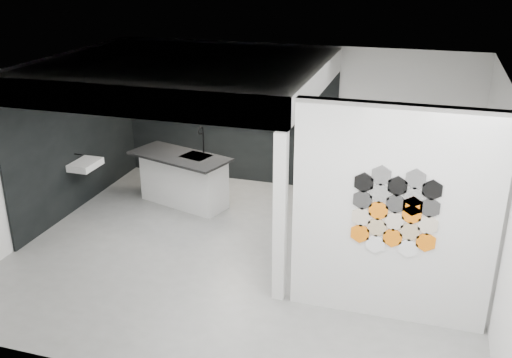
% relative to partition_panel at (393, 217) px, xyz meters
% --- Properties ---
extents(floor, '(7.00, 6.00, 0.01)m').
position_rel_partition_panel_xyz_m(floor, '(-2.23, 1.00, -1.40)').
color(floor, slate).
extents(partition_panel, '(2.45, 0.15, 2.80)m').
position_rel_partition_panel_xyz_m(partition_panel, '(0.00, 0.00, 0.00)').
color(partition_panel, silver).
rests_on(partition_panel, floor).
extents(bay_clad_back, '(4.40, 0.04, 2.35)m').
position_rel_partition_panel_xyz_m(bay_clad_back, '(-3.52, 3.97, -0.22)').
color(bay_clad_back, black).
rests_on(bay_clad_back, floor).
extents(bay_clad_left, '(0.04, 4.00, 2.35)m').
position_rel_partition_panel_xyz_m(bay_clad_left, '(-5.70, 2.00, -0.22)').
color(bay_clad_left, black).
rests_on(bay_clad_left, floor).
extents(bulkhead, '(4.40, 4.00, 0.40)m').
position_rel_partition_panel_xyz_m(bulkhead, '(-3.52, 2.00, 1.15)').
color(bulkhead, silver).
rests_on(bulkhead, corner_column).
extents(corner_column, '(0.16, 0.16, 2.35)m').
position_rel_partition_panel_xyz_m(corner_column, '(-1.41, 0.00, -0.22)').
color(corner_column, silver).
rests_on(corner_column, floor).
extents(fascia_beam, '(4.40, 0.16, 0.40)m').
position_rel_partition_panel_xyz_m(fascia_beam, '(-3.52, 0.08, 1.15)').
color(fascia_beam, silver).
rests_on(fascia_beam, corner_column).
extents(wall_basin, '(0.40, 0.60, 0.12)m').
position_rel_partition_panel_xyz_m(wall_basin, '(-5.46, 1.80, -0.55)').
color(wall_basin, silver).
rests_on(wall_basin, bay_clad_left).
extents(display_shelf, '(3.00, 0.15, 0.04)m').
position_rel_partition_panel_xyz_m(display_shelf, '(-3.43, 3.87, -0.10)').
color(display_shelf, black).
rests_on(display_shelf, bay_clad_back).
extents(kitchen_island, '(2.01, 1.32, 1.49)m').
position_rel_partition_panel_xyz_m(kitchen_island, '(-3.88, 2.49, -0.90)').
color(kitchen_island, silver).
rests_on(kitchen_island, floor).
extents(stockpot, '(0.29, 0.29, 0.19)m').
position_rel_partition_panel_xyz_m(stockpot, '(-4.78, 3.87, 0.02)').
color(stockpot, black).
rests_on(stockpot, display_shelf).
extents(kettle, '(0.18, 0.18, 0.14)m').
position_rel_partition_panel_xyz_m(kettle, '(-2.68, 3.87, -0.01)').
color(kettle, black).
rests_on(kettle, display_shelf).
extents(glass_bowl, '(0.17, 0.17, 0.10)m').
position_rel_partition_panel_xyz_m(glass_bowl, '(-2.08, 3.87, -0.03)').
color(glass_bowl, gray).
rests_on(glass_bowl, display_shelf).
extents(glass_vase, '(0.14, 0.14, 0.16)m').
position_rel_partition_panel_xyz_m(glass_vase, '(-2.08, 3.87, -0.00)').
color(glass_vase, gray).
rests_on(glass_vase, display_shelf).
extents(bottle_dark, '(0.07, 0.07, 0.18)m').
position_rel_partition_panel_xyz_m(bottle_dark, '(-4.00, 3.87, 0.01)').
color(bottle_dark, black).
rests_on(bottle_dark, display_shelf).
extents(utensil_cup, '(0.12, 0.12, 0.11)m').
position_rel_partition_panel_xyz_m(utensil_cup, '(-4.36, 3.87, -0.02)').
color(utensil_cup, black).
rests_on(utensil_cup, display_shelf).
extents(hex_tile_cluster, '(1.04, 0.02, 1.16)m').
position_rel_partition_panel_xyz_m(hex_tile_cluster, '(0.03, -0.09, 0.10)').
color(hex_tile_cluster, orange).
rests_on(hex_tile_cluster, partition_panel).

